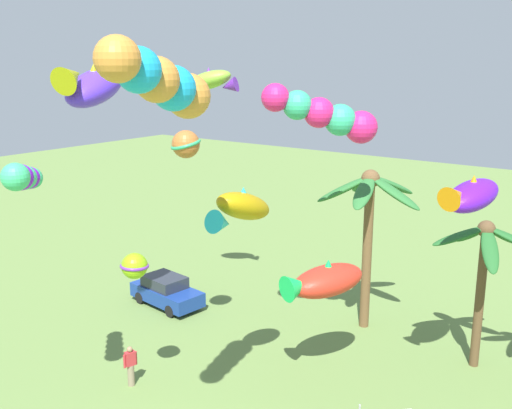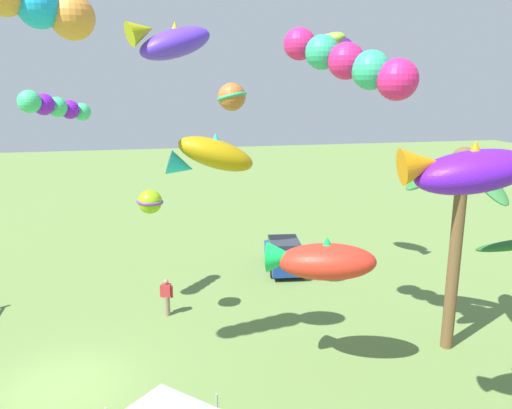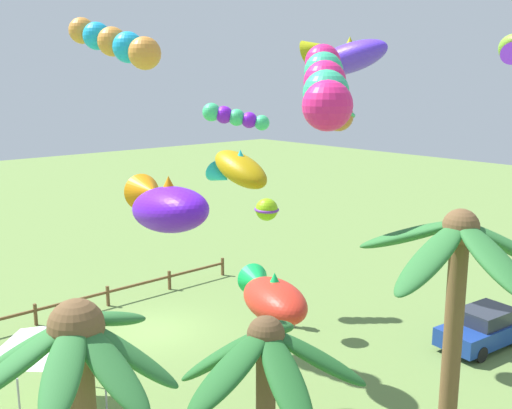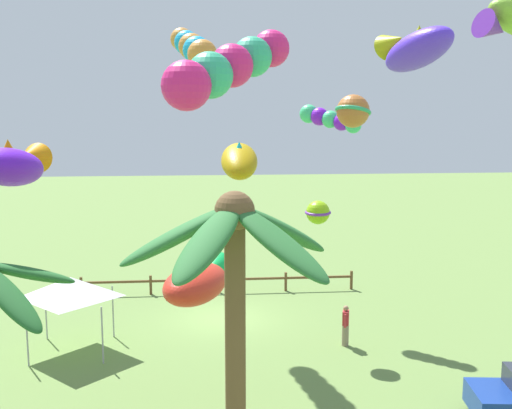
# 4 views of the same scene
# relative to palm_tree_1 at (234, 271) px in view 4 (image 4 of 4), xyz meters

# --- Properties ---
(ground_plane) EXTENTS (120.00, 120.00, 0.00)m
(ground_plane) POSITION_rel_palm_tree_1_xyz_m (-0.14, -13.44, -5.73)
(ground_plane) COLOR olive
(palm_tree_1) EXTENTS (4.62, 4.82, 7.36)m
(palm_tree_1) POSITION_rel_palm_tree_1_xyz_m (0.00, 0.00, 0.00)
(palm_tree_1) COLOR brown
(palm_tree_1) RESTS_ON ground
(rail_fence) EXTENTS (13.51, 0.12, 0.95)m
(rail_fence) POSITION_rel_palm_tree_1_xyz_m (-0.10, -17.27, -5.13)
(rail_fence) COLOR brown
(rail_fence) RESTS_ON ground
(spectator_0) EXTENTS (0.33, 0.53, 1.59)m
(spectator_0) POSITION_rel_palm_tree_1_xyz_m (-4.76, -9.96, -4.92)
(spectator_0) COLOR gray
(spectator_0) RESTS_ON ground
(festival_tent) EXTENTS (2.86, 2.86, 2.85)m
(festival_tent) POSITION_rel_palm_tree_1_xyz_m (5.54, -10.35, -3.26)
(festival_tent) COLOR #9E9EA3
(festival_tent) RESTS_ON ground
(kite_fish_0) EXTENTS (2.58, 3.69, 1.45)m
(kite_fish_0) POSITION_rel_palm_tree_1_xyz_m (0.78, -5.29, -1.71)
(kite_fish_0) COLOR red
(kite_fish_1) EXTENTS (1.77, 3.13, 1.35)m
(kite_fish_1) POSITION_rel_palm_tree_1_xyz_m (5.32, -3.63, 1.86)
(kite_fish_1) COLOR #5D15D7
(kite_tube_2) EXTENTS (1.94, 4.06, 1.97)m
(kite_tube_2) POSITION_rel_palm_tree_1_xyz_m (0.95, -13.44, 5.74)
(kite_tube_2) COLOR orange
(kite_fish_3) EXTENTS (1.31, 2.91, 1.63)m
(kite_fish_3) POSITION_rel_palm_tree_1_xyz_m (-0.62, -8.49, 1.51)
(kite_fish_3) COLOR #B48D0C
(kite_ball_4) EXTENTS (1.19, 1.19, 0.90)m
(kite_ball_4) POSITION_rel_palm_tree_1_xyz_m (-3.71, -10.44, -0.60)
(kite_ball_4) COLOR #8CC715
(kite_fish_5) EXTENTS (2.61, 3.94, 2.01)m
(kite_fish_5) POSITION_rel_palm_tree_1_xyz_m (-6.83, -9.30, 5.36)
(kite_fish_5) COLOR #5630EF
(kite_tube_6) EXTENTS (3.46, 3.45, 2.26)m
(kite_tube_6) POSITION_rel_palm_tree_1_xyz_m (-0.04, -4.16, 4.29)
(kite_tube_6) COLOR #EE2176
(kite_tube_8) EXTENTS (2.34, 2.25, 1.20)m
(kite_tube_8) POSITION_rel_palm_tree_1_xyz_m (-4.69, -13.68, 2.88)
(kite_tube_8) COLOR #3CCB7E
(kite_ball_9) EXTENTS (1.63, 1.63, 1.05)m
(kite_ball_9) POSITION_rel_palm_tree_1_xyz_m (-4.17, -7.23, 3.19)
(kite_ball_9) COLOR #B9692D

